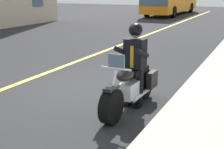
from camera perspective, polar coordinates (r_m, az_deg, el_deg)
ground_plane at (r=7.60m, az=-3.69°, el=-2.91°), size 80.00×80.00×0.00m
lane_center_stripe at (r=8.72m, az=-15.20°, el=-0.97°), size 60.00×0.16×0.01m
motorcycle_main at (r=6.33m, az=3.45°, el=-2.39°), size 2.21×0.62×1.26m
rider_main at (r=6.35m, az=4.22°, el=3.11°), size 0.63×0.55×1.74m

